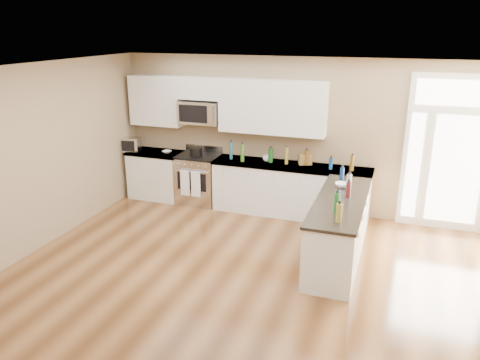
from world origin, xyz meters
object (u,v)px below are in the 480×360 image
object	(u,v)px
kitchen_range	(199,179)
toaster_oven	(132,144)
stockpot	(196,152)
peninsula_cabinet	(339,231)

from	to	relation	value
kitchen_range	toaster_oven	distance (m)	1.51
stockpot	toaster_oven	xyz separation A→B (m)	(-1.37, -0.04, 0.04)
peninsula_cabinet	kitchen_range	size ratio (longest dim) A/B	2.15
toaster_oven	stockpot	bearing A→B (deg)	-9.39
toaster_oven	kitchen_range	bearing A→B (deg)	-6.61
peninsula_cabinet	kitchen_range	distance (m)	3.24
kitchen_range	toaster_oven	xyz separation A→B (m)	(-1.38, -0.11, 0.60)
toaster_oven	peninsula_cabinet	bearing A→B (deg)	-28.50
stockpot	toaster_oven	bearing A→B (deg)	-178.30
peninsula_cabinet	stockpot	size ratio (longest dim) A/B	9.88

